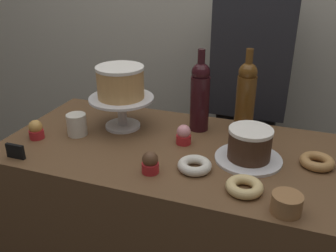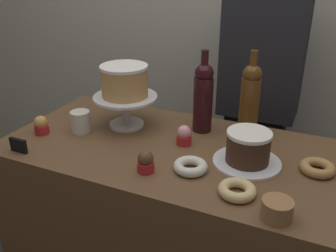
{
  "view_description": "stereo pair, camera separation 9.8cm",
  "coord_description": "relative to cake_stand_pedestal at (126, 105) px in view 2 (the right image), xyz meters",
  "views": [
    {
      "loc": [
        0.4,
        -1.13,
        1.54
      ],
      "look_at": [
        0.0,
        0.0,
        0.99
      ],
      "focal_mm": 39.1,
      "sensor_mm": 36.0,
      "label": 1
    },
    {
      "loc": [
        0.49,
        -1.09,
        1.54
      ],
      "look_at": [
        0.0,
        0.0,
        0.99
      ],
      "focal_mm": 39.1,
      "sensor_mm": 36.0,
      "label": 2
    }
  ],
  "objects": [
    {
      "name": "barista_figure",
      "position": [
        0.44,
        0.51,
        -0.16
      ],
      "size": [
        0.36,
        0.22,
        1.6
      ],
      "color": "black",
      "rests_on": "ground_plane"
    },
    {
      "name": "cupcake_caramel",
      "position": [
        -0.27,
        -0.2,
        -0.05
      ],
      "size": [
        0.06,
        0.06,
        0.07
      ],
      "color": "red",
      "rests_on": "display_counter"
    },
    {
      "name": "wine_bottle_dark_red",
      "position": [
        0.3,
        0.09,
        0.05
      ],
      "size": [
        0.08,
        0.08,
        0.33
      ],
      "color": "black",
      "rests_on": "display_counter"
    },
    {
      "name": "display_counter",
      "position": [
        0.23,
        -0.09,
        -0.55
      ],
      "size": [
        1.22,
        0.63,
        0.91
      ],
      "color": "brown",
      "rests_on": "ground_plane"
    },
    {
      "name": "price_sign_chalkboard",
      "position": [
        -0.23,
        -0.36,
        -0.06
      ],
      "size": [
        0.07,
        0.01,
        0.05
      ],
      "color": "black",
      "rests_on": "display_counter"
    },
    {
      "name": "cupcake_strawberry",
      "position": [
        0.28,
        -0.06,
        -0.05
      ],
      "size": [
        0.06,
        0.06,
        0.07
      ],
      "color": "red",
      "rests_on": "display_counter"
    },
    {
      "name": "back_wall",
      "position": [
        0.23,
        0.8,
        0.3
      ],
      "size": [
        6.0,
        0.05,
        2.6
      ],
      "color": "#BCB7A8",
      "rests_on": "ground_plane"
    },
    {
      "name": "silver_serving_platter",
      "position": [
        0.52,
        -0.1,
        -0.08
      ],
      "size": [
        0.23,
        0.23,
        0.01
      ],
      "color": "white",
      "rests_on": "display_counter"
    },
    {
      "name": "donut_sugar",
      "position": [
        0.37,
        -0.22,
        -0.07
      ],
      "size": [
        0.11,
        0.11,
        0.03
      ],
      "color": "silver",
      "rests_on": "display_counter"
    },
    {
      "name": "donut_glazed",
      "position": [
        0.54,
        -0.29,
        -0.07
      ],
      "size": [
        0.11,
        0.11,
        0.03
      ],
      "color": "#E0C17F",
      "rests_on": "display_counter"
    },
    {
      "name": "white_layer_cake",
      "position": [
        0.0,
        0.0,
        0.1
      ],
      "size": [
        0.19,
        0.19,
        0.12
      ],
      "color": "tan",
      "rests_on": "cake_stand_pedestal"
    },
    {
      "name": "cupcake_chocolate",
      "position": [
        0.24,
        -0.28,
        -0.05
      ],
      "size": [
        0.06,
        0.06,
        0.07
      ],
      "color": "red",
      "rests_on": "display_counter"
    },
    {
      "name": "coffee_cup_ceramic",
      "position": [
        -0.14,
        -0.12,
        -0.05
      ],
      "size": [
        0.08,
        0.08,
        0.08
      ],
      "color": "silver",
      "rests_on": "display_counter"
    },
    {
      "name": "wine_bottle_amber",
      "position": [
        0.47,
        0.15,
        0.05
      ],
      "size": [
        0.08,
        0.08,
        0.33
      ],
      "color": "#5B3814",
      "rests_on": "display_counter"
    },
    {
      "name": "cookie_stack",
      "position": [
        0.66,
        -0.35,
        -0.06
      ],
      "size": [
        0.08,
        0.08,
        0.05
      ],
      "color": "olive",
      "rests_on": "display_counter"
    },
    {
      "name": "donut_maple",
      "position": [
        0.74,
        -0.06,
        -0.07
      ],
      "size": [
        0.11,
        0.11,
        0.03
      ],
      "color": "#B27F47",
      "rests_on": "display_counter"
    },
    {
      "name": "chocolate_round_cake",
      "position": [
        0.52,
        -0.1,
        -0.03
      ],
      "size": [
        0.15,
        0.15,
        0.11
      ],
      "color": "#3D2619",
      "rests_on": "silver_serving_platter"
    },
    {
      "name": "cake_stand_pedestal",
      "position": [
        0.0,
        0.0,
        0.0
      ],
      "size": [
        0.26,
        0.26,
        0.13
      ],
      "color": "silver",
      "rests_on": "display_counter"
    }
  ]
}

